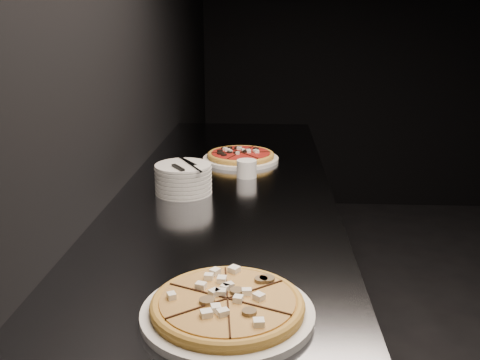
# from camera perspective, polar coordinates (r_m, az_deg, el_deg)

# --- Properties ---
(wall_left) EXTENTS (0.02, 5.00, 2.80)m
(wall_left) POSITION_cam_1_polar(r_m,az_deg,el_deg) (1.86, -13.40, 13.43)
(wall_left) COLOR black
(wall_left) RESTS_ON floor
(counter) EXTENTS (0.74, 2.44, 0.92)m
(counter) POSITION_cam_1_polar(r_m,az_deg,el_deg) (2.07, -1.41, -13.20)
(counter) COLOR slate
(counter) RESTS_ON floor
(pizza_mushroom) EXTENTS (0.41, 0.41, 0.04)m
(pizza_mushroom) POSITION_cam_1_polar(r_m,az_deg,el_deg) (1.10, -1.33, -13.39)
(pizza_mushroom) COLOR silver
(pizza_mushroom) RESTS_ON counter
(pizza_tomato) EXTENTS (0.32, 0.32, 0.04)m
(pizza_tomato) POSITION_cam_1_polar(r_m,az_deg,el_deg) (2.25, 0.08, 2.55)
(pizza_tomato) COLOR silver
(pizza_tomato) RESTS_ON counter
(plate_stack) EXTENTS (0.19, 0.19, 0.10)m
(plate_stack) POSITION_cam_1_polar(r_m,az_deg,el_deg) (1.84, -6.06, 0.14)
(plate_stack) COLOR silver
(plate_stack) RESTS_ON counter
(cutlery) EXTENTS (0.10, 0.20, 0.01)m
(cutlery) POSITION_cam_1_polar(r_m,az_deg,el_deg) (1.81, -5.94, 1.60)
(cutlery) COLOR #B8BABF
(cutlery) RESTS_ON plate_stack
(ramekin) EXTENTS (0.08, 0.08, 0.07)m
(ramekin) POSITION_cam_1_polar(r_m,az_deg,el_deg) (2.02, 0.71, 1.28)
(ramekin) COLOR silver
(ramekin) RESTS_ON counter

